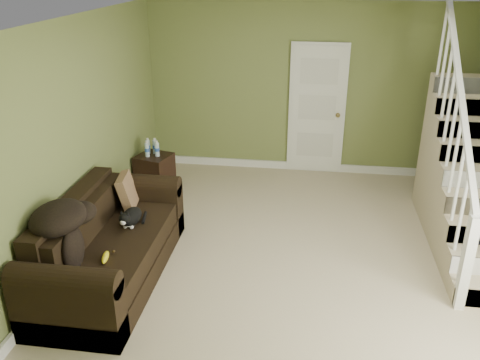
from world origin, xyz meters
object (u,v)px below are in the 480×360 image
(cat, at_px, (131,217))
(banana, at_px, (105,257))
(side_table, at_px, (155,172))
(sofa, at_px, (107,249))

(cat, height_order, banana, cat)
(side_table, xyz_separation_m, banana, (0.34, -2.65, 0.23))
(sofa, height_order, cat, sofa)
(sofa, relative_size, cat, 4.52)
(banana, bearing_deg, side_table, 86.28)
(side_table, bearing_deg, cat, -79.71)
(sofa, relative_size, side_table, 2.94)
(sofa, height_order, side_table, sofa)
(banana, bearing_deg, sofa, 101.01)
(sofa, xyz_separation_m, banana, (0.17, -0.42, 0.17))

